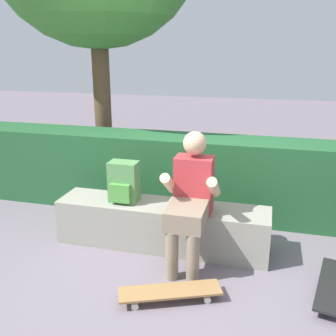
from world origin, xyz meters
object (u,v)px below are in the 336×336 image
object	(u,v)px
bench_main	(162,225)
backpack_on_bench	(124,182)
person_skater	(191,196)
skateboard_near_person	(170,292)
skateboard_beside_bench	(331,285)

from	to	relation	value
bench_main	backpack_on_bench	size ratio (longest dim) A/B	5.17
bench_main	person_skater	world-z (taller)	person_skater
skateboard_near_person	skateboard_beside_bench	size ratio (longest dim) A/B	0.99
bench_main	person_skater	distance (m)	0.57
skateboard_near_person	backpack_on_bench	size ratio (longest dim) A/B	2.04
bench_main	skateboard_near_person	xyz separation A→B (m)	(0.30, -0.83, -0.15)
skateboard_near_person	person_skater	bearing A→B (deg)	87.41
skateboard_near_person	skateboard_beside_bench	distance (m)	1.30
skateboard_beside_bench	backpack_on_bench	distance (m)	2.03
skateboard_beside_bench	bench_main	bearing A→B (deg)	164.88
skateboard_beside_bench	backpack_on_bench	world-z (taller)	backpack_on_bench
person_skater	skateboard_near_person	size ratio (longest dim) A/B	1.46
skateboard_near_person	skateboard_beside_bench	bearing A→B (deg)	18.59
person_skater	backpack_on_bench	xyz separation A→B (m)	(-0.71, 0.20, -0.01)
bench_main	skateboard_near_person	size ratio (longest dim) A/B	2.54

